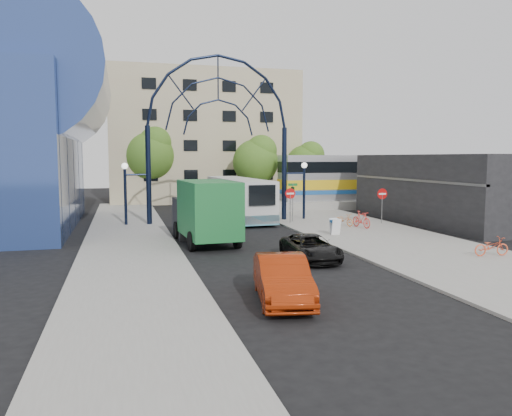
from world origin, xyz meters
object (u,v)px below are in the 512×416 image
object	(u,v)px
stop_sign	(290,197)
tree_north_a	(257,159)
street_name_sign	(293,194)
sandwich_board	(335,225)
bike_far_a	(491,246)
bike_near_b	(361,219)
black_suv	(311,248)
city_bus	(239,198)
green_truck	(205,212)
red_sedan	(282,279)
tree_north_c	(307,162)
bike_near_a	(344,220)
gateway_arch	(218,105)
do_not_enter_sign	(382,197)
train_car	(403,177)
tree_north_b	(151,153)

from	to	relation	value
stop_sign	tree_north_a	world-z (taller)	tree_north_a
stop_sign	street_name_sign	xyz separation A→B (m)	(0.40, 0.60, 0.14)
sandwich_board	bike_far_a	bearing A→B (deg)	-60.79
bike_near_b	bike_far_a	size ratio (longest dim) A/B	1.06
black_suv	bike_far_a	distance (m)	8.66
stop_sign	street_name_sign	distance (m)	0.74
city_bus	sandwich_board	bearing A→B (deg)	-73.11
green_truck	red_sedan	size ratio (longest dim) A/B	1.55
tree_north_c	black_suv	bearing A→B (deg)	-110.50
stop_sign	green_truck	size ratio (longest dim) A/B	0.35
green_truck	black_suv	distance (m)	7.31
city_bus	bike_near_a	size ratio (longest dim) A/B	7.31
gateway_arch	green_truck	bearing A→B (deg)	-106.23
street_name_sign	bike_far_a	distance (m)	15.50
do_not_enter_sign	train_car	xyz separation A→B (m)	(9.00, 12.00, 0.93)
train_car	bike_far_a	bearing A→B (deg)	-112.44
train_car	tree_north_a	bearing A→B (deg)	164.20
gateway_arch	bike_near_b	size ratio (longest dim) A/B	7.44
sandwich_board	green_truck	xyz separation A→B (m)	(-7.98, -0.16, 1.02)
black_suv	train_car	bearing A→B (deg)	51.38
bike_near_a	bike_near_b	bearing A→B (deg)	-83.45
city_bus	red_sedan	bearing A→B (deg)	-102.17
tree_north_a	do_not_enter_sign	bearing A→B (deg)	-72.97
bike_far_a	city_bus	bearing A→B (deg)	30.01
street_name_sign	tree_north_b	distance (m)	19.81
sandwich_board	tree_north_b	bearing A→B (deg)	111.59
bike_near_b	bike_far_a	bearing A→B (deg)	-92.81
tree_north_a	tree_north_c	world-z (taller)	tree_north_a
stop_sign	train_car	world-z (taller)	train_car
gateway_arch	tree_north_a	size ratio (longest dim) A/B	1.95
gateway_arch	sandwich_board	size ratio (longest dim) A/B	13.80
tree_north_b	bike_near_a	size ratio (longest dim) A/B	5.04
red_sedan	green_truck	bearing A→B (deg)	103.22
do_not_enter_sign	street_name_sign	world-z (taller)	street_name_sign
black_suv	red_sedan	size ratio (longest dim) A/B	0.93
sandwich_board	tree_north_b	distance (m)	26.15
tree_north_c	red_sedan	size ratio (longest dim) A/B	1.41
stop_sign	do_not_enter_sign	world-z (taller)	stop_sign
red_sedan	bike_near_a	world-z (taller)	red_sedan
gateway_arch	city_bus	xyz separation A→B (m)	(1.99, 2.14, -6.91)
tree_north_c	bike_far_a	bearing A→B (deg)	-93.91
gateway_arch	do_not_enter_sign	distance (m)	13.43
street_name_sign	stop_sign	bearing A→B (deg)	-123.64
sandwich_board	do_not_enter_sign	bearing A→B (deg)	36.68
do_not_enter_sign	bike_near_a	xyz separation A→B (m)	(-3.14, -0.46, -1.44)
tree_north_a	tree_north_c	size ratio (longest dim) A/B	1.08
gateway_arch	bike_far_a	world-z (taller)	gateway_arch
stop_sign	do_not_enter_sign	bearing A→B (deg)	-17.88
street_name_sign	bike_near_b	distance (m)	5.63
do_not_enter_sign	green_truck	world-z (taller)	green_truck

